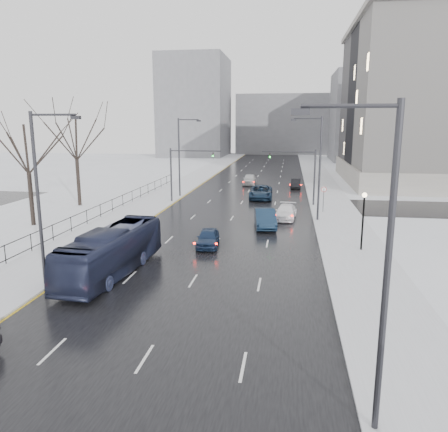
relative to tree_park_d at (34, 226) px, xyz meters
The scene contains 26 objects.
road 31.51m from the tree_park_d, 55.60° to the left, with size 16.00×150.00×0.04m, color black.
cross_road 22.65m from the tree_park_d, 38.19° to the left, with size 130.00×10.00×0.04m, color black.
sidewalk_left 27.01m from the tree_park_d, 74.32° to the left, with size 5.00×150.00×0.16m, color silver.
sidewalk_right 38.43m from the tree_park_d, 42.57° to the left, with size 5.00×150.00×0.16m, color silver.
park_strip 26.09m from the tree_park_d, 94.84° to the left, with size 14.00×150.00×0.12m, color white.
tree_park_d is the anchor object (origin of this frame).
tree_park_e 10.01m from the tree_park_d, 92.29° to the left, with size 9.45×9.45×13.50m, color black, non-canonical shape.
iron_fence 6.31m from the tree_park_d, 39.81° to the right, with size 0.06×70.00×1.30m.
streetlight_r_near 35.80m from the tree_park_d, 42.75° to the right, with size 2.95×0.25×10.00m.
streetlight_r_mid 27.24m from the tree_park_d, 13.01° to the left, with size 2.95×0.25×10.00m.
streetlight_l_near 17.90m from the tree_park_d, 55.47° to the right, with size 2.95×0.25×10.00m.
streetlight_l_far 21.17m from the tree_park_d, 61.85° to the left, with size 2.95×0.25×10.00m.
lamppost_r_mid 29.23m from the tree_park_d, ahead, with size 0.36×0.36×4.28m.
mast_signal_right 29.05m from the tree_park_d, 29.12° to the left, with size 6.10×0.33×6.50m.
mast_signal_left 17.96m from the tree_park_d, 53.20° to the left, with size 6.10×0.33×6.50m.
no_uturn_sign 28.88m from the tree_park_d, 20.32° to the left, with size 0.60×0.06×2.70m.
bldg_far_right 93.70m from the tree_park_d, 60.51° to the left, with size 24.00×20.00×22.00m, color slate.
bldg_far_left 92.17m from the tree_park_d, 92.64° to the left, with size 18.00×22.00×28.00m, color slate.
bldg_far_center 108.59m from the tree_park_d, 78.38° to the left, with size 30.00×18.00×18.00m, color slate.
bus 17.06m from the tree_park_d, 42.45° to the right, with size 2.46×10.51×2.93m, color #222843.
sedan_center_near 17.87m from the tree_park_d, 14.30° to the right, with size 1.62×4.02×1.37m, color #182948.
sedan_right_near 21.47m from the tree_park_d, ahead, with size 1.79×5.13×1.69m, color #14273E.
sedan_right_cross 26.80m from the tree_park_d, 42.07° to the left, with size 2.79×6.06×1.68m, color #152840.
sedan_right_far 24.03m from the tree_park_d, 15.70° to the left, with size 1.93×4.75×1.38m, color white.
sedan_center_far 35.19m from the tree_park_d, 60.54° to the left, with size 1.97×4.90×1.67m, color #B5B6B9.
sedan_right_distant 37.11m from the tree_park_d, 48.99° to the left, with size 1.42×4.08×1.34m, color black.
Camera 1 is at (5.55, -2.37, 9.34)m, focal length 35.00 mm.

